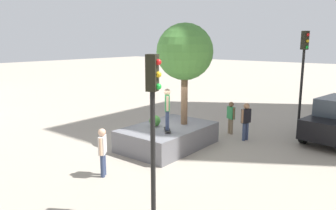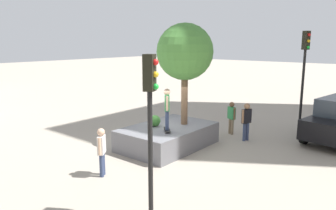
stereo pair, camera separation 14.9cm
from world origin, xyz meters
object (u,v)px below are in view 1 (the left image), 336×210
skateboarder (167,106)px  passerby_with_bag (231,115)px  traffic_light_corner (153,109)px  bystander_watching (103,149)px  plaza_tree (185,52)px  planter_ledge (168,136)px  traffic_light_median (303,65)px  skateboard (167,130)px  pedestrian_crossing (246,119)px

skateboarder → passerby_with_bag: bearing=170.4°
traffic_light_corner → bystander_watching: 3.64m
skateboarder → plaza_tree: bearing=-173.8°
planter_ledge → traffic_light_corner: 6.08m
planter_ledge → traffic_light_median: traffic_light_median is taller
skateboard → skateboarder: 0.95m
plaza_tree → skateboarder: bearing=6.2°
skateboard → skateboarder: (0.00, -0.00, 0.95)m
skateboarder → pedestrian_crossing: 3.96m
plaza_tree → traffic_light_corner: bearing=28.6°
plaza_tree → pedestrian_crossing: size_ratio=2.49×
traffic_light_corner → pedestrian_crossing: 7.75m
skateboard → bystander_watching: (3.07, -0.23, -0.01)m
skateboard → bystander_watching: bearing=-4.2°
plaza_tree → bystander_watching: plaza_tree is taller
planter_ledge → traffic_light_corner: bearing=34.9°
skateboarder → passerby_with_bag: skateboarder is taller
planter_ledge → pedestrian_crossing: size_ratio=2.34×
planter_ledge → skateboarder: skateboarder is taller
planter_ledge → passerby_with_bag: size_ratio=2.54×
skateboard → pedestrian_crossing: pedestrian_crossing is taller
skateboarder → traffic_light_median: bearing=153.2°
plaza_tree → skateboard: bearing=6.2°
traffic_light_corner → passerby_with_bag: (-7.98, -2.08, -1.90)m
traffic_light_median → pedestrian_crossing: 3.87m
traffic_light_corner → skateboard: bearing=-145.3°
passerby_with_bag → traffic_light_median: bearing=132.1°
skateboarder → bystander_watching: 3.23m
planter_ledge → skateboard: bearing=36.3°
planter_ledge → bystander_watching: 3.72m
skateboarder → skateboard: bearing=90.0°
planter_ledge → plaza_tree: size_ratio=0.94×
skateboard → traffic_light_median: size_ratio=0.15×
passerby_with_bag → pedestrian_crossing: (0.52, 1.01, 0.08)m
plaza_tree → passerby_with_bag: bearing=162.9°
plaza_tree → skateboard: plaza_tree is taller
traffic_light_corner → pedestrian_crossing: size_ratio=2.40×
bystander_watching → planter_ledge: bearing=-176.6°
traffic_light_corner → traffic_light_median: traffic_light_median is taller
traffic_light_median → bystander_watching: bearing=-20.0°
planter_ledge → passerby_with_bag: 3.59m
passerby_with_bag → bystander_watching: bearing=-7.3°
planter_ledge → traffic_light_corner: size_ratio=0.97×
traffic_light_corner → bystander_watching: traffic_light_corner is taller
plaza_tree → traffic_light_median: plaza_tree is taller
plaza_tree → passerby_with_bag: size_ratio=2.71×
plaza_tree → skateboard: 3.25m
passerby_with_bag → planter_ledge: bearing=-18.3°
skateboard → bystander_watching: size_ratio=0.45×
traffic_light_corner → bystander_watching: (-0.92, -2.99, -1.86)m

